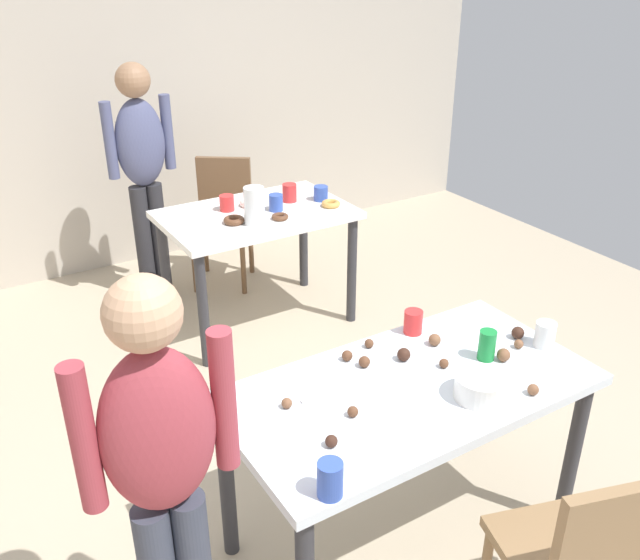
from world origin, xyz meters
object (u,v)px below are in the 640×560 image
Objects in this scene: person_adult_far at (142,163)px; dining_table_near at (409,406)px; mixing_bowl at (480,387)px; pitcher_far at (254,206)px; chair_far_table at (223,213)px; soda_can at (487,345)px; dining_table_far at (257,229)px; chair_near_table at (582,558)px; person_girl_near at (163,468)px.

dining_table_near is at bearing -87.63° from person_adult_far.
mixing_bowl is 1.92m from pitcher_far.
soda_can is (-0.06, -2.62, 0.31)m from chair_far_table.
dining_table_far is 1.92m from soda_can.
dining_table_near is 0.39m from soda_can.
soda_can reaches higher than chair_far_table.
pitcher_far is (0.08, 1.91, 0.07)m from mixing_bowl.
person_adult_far reaches higher than mixing_bowl.
chair_near_table is 1.31m from person_girl_near.
pitcher_far is (0.24, 1.72, 0.21)m from dining_table_near.
soda_can is (0.24, 0.71, 0.31)m from chair_near_table.
mixing_bowl is at bearing -4.67° from person_girl_near.
pitcher_far reaches higher than soda_can.
person_adult_far reaches higher than person_girl_near.
pitcher_far is (-0.18, -0.88, 0.36)m from chair_far_table.
pitcher_far is (-0.10, -0.17, 0.22)m from dining_table_far.
dining_table_far is at bearing 90.71° from soda_can.
soda_can is at bearing -86.10° from pitcher_far.
chair_far_table is 7.13× the size of soda_can.
mixing_bowl is (0.05, 0.54, 0.30)m from chair_near_table.
person_adult_far is at bearing 121.78° from dining_table_far.
pitcher_far is at bearing 87.10° from chair_near_table.
mixing_bowl reaches higher than dining_table_near.
soda_can reaches higher than chair_near_table.
person_adult_far reaches higher than chair_near_table.
person_girl_near is (-1.08, 0.63, 0.39)m from chair_near_table.
person_adult_far is at bearing 111.35° from pitcher_far.
dining_table_near is 1.75m from pitcher_far.
dining_table_far is 6.12× the size of mixing_bowl.
dining_table_near is 0.29m from mixing_bowl.
dining_table_near is at bearing -99.97° from dining_table_far.
mixing_bowl is at bearing -138.64° from soda_can.
dining_table_near is 0.75m from chair_near_table.
mixing_bowl reaches higher than dining_table_far.
person_adult_far is 0.96m from pitcher_far.
chair_near_table and chair_far_table have the same top height.
chair_near_table is 2.48m from pitcher_far.
dining_table_near is 0.93× the size of person_girl_near.
chair_near_table is 0.59× the size of person_girl_near.
person_adult_far is 7.13× the size of pitcher_far.
pitcher_far reaches higher than chair_near_table.
dining_table_near is at bearing 98.95° from chair_near_table.
dining_table_far is at bearing 85.27° from mixing_bowl.
dining_table_near is 2.63m from person_adult_far.
mixing_bowl is 0.84× the size of pitcher_far.
person_adult_far reaches higher than pitcher_far.
chair_far_table is at bearing 80.87° from dining_table_near.
person_girl_near is 1.13m from mixing_bowl.
chair_far_table is at bearing -1.12° from person_adult_far.
chair_far_table reaches higher than dining_table_far.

